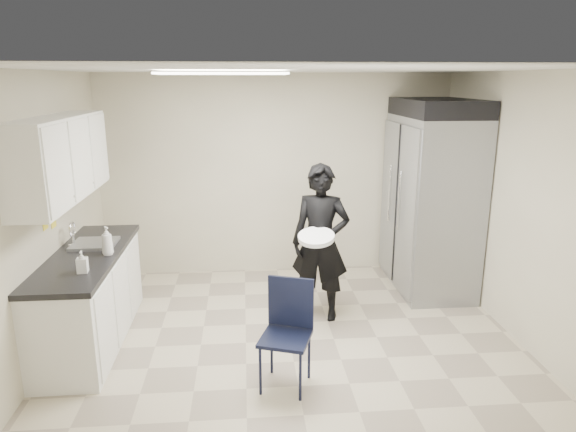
{
  "coord_description": "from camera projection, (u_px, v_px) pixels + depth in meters",
  "views": [
    {
      "loc": [
        -0.42,
        -4.59,
        2.52
      ],
      "look_at": [
        -0.0,
        0.2,
        1.23
      ],
      "focal_mm": 32.0,
      "sensor_mm": 36.0,
      "label": 1
    }
  ],
  "objects": [
    {
      "name": "floor",
      "position": [
        290.0,
        341.0,
        5.1
      ],
      "size": [
        4.5,
        4.5,
        0.0
      ],
      "primitive_type": "plane",
      "color": "#B5A98E",
      "rests_on": "ground"
    },
    {
      "name": "ceiling",
      "position": [
        290.0,
        69.0,
        4.43
      ],
      "size": [
        4.5,
        4.5,
        0.0
      ],
      "primitive_type": "plane",
      "rotation": [
        3.14,
        0.0,
        0.0
      ],
      "color": "silver",
      "rests_on": "back_wall"
    },
    {
      "name": "back_wall",
      "position": [
        276.0,
        176.0,
        6.69
      ],
      "size": [
        4.5,
        0.0,
        4.5
      ],
      "primitive_type": "plane",
      "rotation": [
        1.57,
        0.0,
        0.0
      ],
      "color": "beige",
      "rests_on": "floor"
    },
    {
      "name": "left_wall",
      "position": [
        40.0,
        220.0,
        4.58
      ],
      "size": [
        0.0,
        4.0,
        4.0
      ],
      "primitive_type": "plane",
      "rotation": [
        1.57,
        0.0,
        1.57
      ],
      "color": "beige",
      "rests_on": "floor"
    },
    {
      "name": "right_wall",
      "position": [
        522.0,
        210.0,
        4.95
      ],
      "size": [
        0.0,
        4.0,
        4.0
      ],
      "primitive_type": "plane",
      "rotation": [
        1.57,
        0.0,
        -1.57
      ],
      "color": "beige",
      "rests_on": "floor"
    },
    {
      "name": "ceiling_panel",
      "position": [
        222.0,
        73.0,
        4.77
      ],
      "size": [
        1.2,
        0.6,
        0.02
      ],
      "primitive_type": "cube",
      "color": "white",
      "rests_on": "ceiling"
    },
    {
      "name": "lower_counter",
      "position": [
        90.0,
        300.0,
        5.02
      ],
      "size": [
        0.6,
        1.9,
        0.86
      ],
      "primitive_type": "cube",
      "color": "silver",
      "rests_on": "floor"
    },
    {
      "name": "countertop",
      "position": [
        85.0,
        256.0,
        4.9
      ],
      "size": [
        0.64,
        1.95,
        0.05
      ],
      "primitive_type": "cube",
      "color": "black",
      "rests_on": "lower_counter"
    },
    {
      "name": "sink",
      "position": [
        95.0,
        249.0,
        5.15
      ],
      "size": [
        0.42,
        0.4,
        0.14
      ],
      "primitive_type": "cube",
      "color": "gray",
      "rests_on": "countertop"
    },
    {
      "name": "faucet",
      "position": [
        73.0,
        235.0,
        5.09
      ],
      "size": [
        0.02,
        0.02,
        0.24
      ],
      "primitive_type": "cylinder",
      "color": "silver",
      "rests_on": "countertop"
    },
    {
      "name": "upper_cabinets",
      "position": [
        61.0,
        158.0,
        4.65
      ],
      "size": [
        0.35,
        1.8,
        0.75
      ],
      "primitive_type": "cube",
      "color": "silver",
      "rests_on": "left_wall"
    },
    {
      "name": "towel_dispenser",
      "position": [
        92.0,
        161.0,
        5.8
      ],
      "size": [
        0.22,
        0.3,
        0.35
      ],
      "primitive_type": "cube",
      "color": "black",
      "rests_on": "left_wall"
    },
    {
      "name": "notice_sticker_left",
      "position": [
        46.0,
        226.0,
        4.69
      ],
      "size": [
        0.0,
        0.12,
        0.07
      ],
      "primitive_type": "cube",
      "color": "yellow",
      "rests_on": "left_wall"
    },
    {
      "name": "notice_sticker_right",
      "position": [
        54.0,
        224.0,
        4.9
      ],
      "size": [
        0.0,
        0.12,
        0.07
      ],
      "primitive_type": "cube",
      "color": "yellow",
      "rests_on": "left_wall"
    },
    {
      "name": "commercial_fridge",
      "position": [
        431.0,
        205.0,
        6.21
      ],
      "size": [
        0.8,
        1.35,
        2.1
      ],
      "primitive_type": "cube",
      "color": "gray",
      "rests_on": "floor"
    },
    {
      "name": "fridge_compressor",
      "position": [
        438.0,
        108.0,
        5.91
      ],
      "size": [
        0.8,
        1.35,
        0.2
      ],
      "primitive_type": "cube",
      "color": "black",
      "rests_on": "commercial_fridge"
    },
    {
      "name": "folding_chair",
      "position": [
        285.0,
        338.0,
        4.24
      ],
      "size": [
        0.5,
        0.5,
        0.89
      ],
      "primitive_type": "cube",
      "rotation": [
        0.0,
        0.0,
        -0.34
      ],
      "color": "black",
      "rests_on": "floor"
    },
    {
      "name": "man_tuxedo",
      "position": [
        320.0,
        243.0,
        5.43
      ],
      "size": [
        0.72,
        0.59,
        1.68
      ],
      "primitive_type": "imported",
      "rotation": [
        0.0,
        0.0,
        -0.33
      ],
      "color": "black",
      "rests_on": "floor"
    },
    {
      "name": "bucket_lid",
      "position": [
        316.0,
        237.0,
        5.16
      ],
      "size": [
        0.47,
        0.47,
        0.05
      ],
      "primitive_type": "cylinder",
      "rotation": [
        0.0,
        0.0,
        -0.33
      ],
      "color": "white",
      "rests_on": "man_tuxedo"
    },
    {
      "name": "soap_bottle_a",
      "position": [
        107.0,
        241.0,
        4.82
      ],
      "size": [
        0.15,
        0.15,
        0.28
      ],
      "primitive_type": "imported",
      "rotation": [
        0.0,
        0.0,
        0.59
      ],
      "color": "white",
      "rests_on": "countertop"
    },
    {
      "name": "soap_bottle_b",
      "position": [
        82.0,
        262.0,
        4.39
      ],
      "size": [
        0.09,
        0.1,
        0.19
      ],
      "primitive_type": "imported",
      "rotation": [
        0.0,
        0.0,
        0.09
      ],
      "color": "#B3B2BF",
      "rests_on": "countertop"
    }
  ]
}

